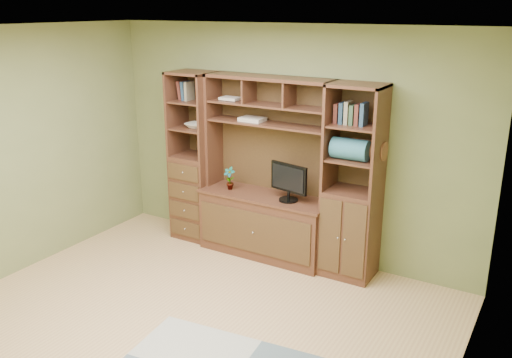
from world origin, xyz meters
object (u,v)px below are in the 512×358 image
Objects in this scene: left_tower at (194,157)px; monitor at (289,176)px; right_tower at (353,184)px; center_hutch at (264,170)px.

left_tower is 3.54× the size of monitor.
right_tower is at bearing 0.00° from left_tower.
monitor is (0.32, -0.03, -0.01)m from center_hutch.
right_tower reaches higher than monitor.
center_hutch is 1.00× the size of right_tower.
left_tower is at bearing 180.00° from right_tower.
left_tower is 1.00× the size of right_tower.
monitor is at bearing -3.24° from left_tower.
left_tower is (-1.00, 0.04, 0.00)m from center_hutch.
right_tower is (1.02, 0.04, 0.00)m from center_hutch.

